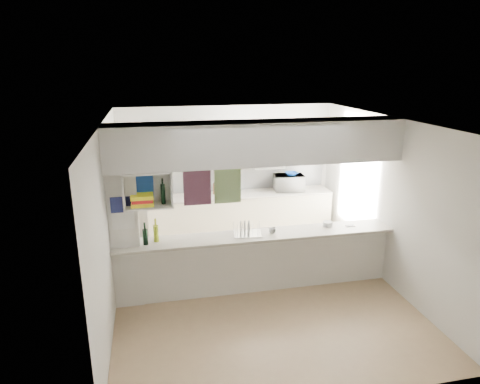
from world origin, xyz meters
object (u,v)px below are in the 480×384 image
object	(u,v)px
dish_rack	(247,229)
wine_bottles	(151,235)
bowl	(291,174)
microwave	(289,183)

from	to	relation	value
dish_rack	wine_bottles	world-z (taller)	wine_bottles
dish_rack	wine_bottles	xyz separation A→B (m)	(-1.40, -0.02, 0.04)
bowl	wine_bottles	size ratio (longest dim) A/B	0.72
bowl	dish_rack	distance (m)	2.47
microwave	dish_rack	xyz separation A→B (m)	(-1.34, -2.08, -0.07)
wine_bottles	microwave	bearing A→B (deg)	37.44
microwave	bowl	size ratio (longest dim) A/B	2.34
microwave	wine_bottles	distance (m)	3.45
bowl	dish_rack	bearing A→B (deg)	-123.85
microwave	bowl	xyz separation A→B (m)	(0.03, -0.04, 0.19)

